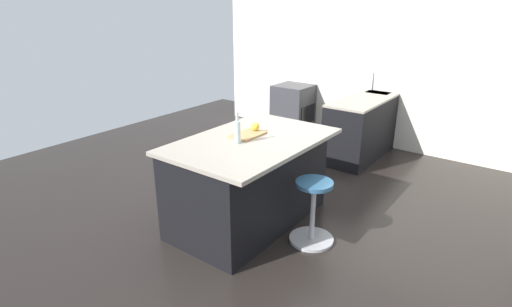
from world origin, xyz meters
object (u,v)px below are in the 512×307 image
(kitchen_island, at_px, (249,180))
(stool_by_window, at_px, (313,214))
(cutting_board, at_px, (248,135))
(water_bottle, at_px, (237,131))
(apple_yellow, at_px, (255,127))
(oven_range, at_px, (293,109))

(kitchen_island, xyz_separation_m, stool_by_window, (-0.06, 0.74, -0.17))
(cutting_board, xyz_separation_m, water_bottle, (0.25, 0.07, 0.11))
(kitchen_island, height_order, apple_yellow, apple_yellow)
(kitchen_island, bearing_deg, cutting_board, -137.39)
(oven_range, bearing_deg, kitchen_island, 23.59)
(stool_by_window, relative_size, water_bottle, 2.06)
(oven_range, xyz_separation_m, cutting_board, (2.86, 1.22, 0.52))
(oven_range, distance_m, cutting_board, 3.15)
(kitchen_island, xyz_separation_m, apple_yellow, (-0.20, -0.06, 0.53))
(oven_range, bearing_deg, apple_yellow, 24.02)
(oven_range, distance_m, apple_yellow, 3.04)
(cutting_board, bearing_deg, water_bottle, 15.25)
(water_bottle, bearing_deg, apple_yellow, -169.80)
(water_bottle, bearing_deg, stool_by_window, 107.82)
(kitchen_island, height_order, water_bottle, water_bottle)
(water_bottle, bearing_deg, cutting_board, -164.75)
(stool_by_window, xyz_separation_m, cutting_board, (-0.01, -0.80, 0.65))
(stool_by_window, bearing_deg, water_bottle, -72.18)
(oven_range, xyz_separation_m, stool_by_window, (2.87, 2.02, -0.13))
(oven_range, height_order, apple_yellow, apple_yellow)
(stool_by_window, height_order, cutting_board, cutting_board)
(cutting_board, bearing_deg, kitchen_island, 42.61)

